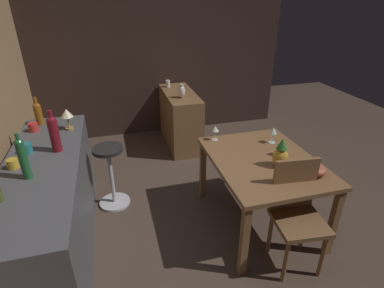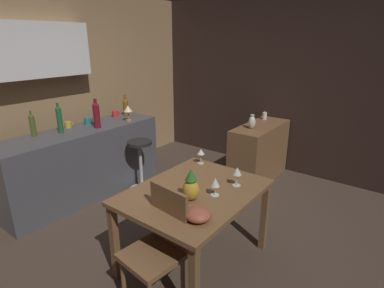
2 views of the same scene
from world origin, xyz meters
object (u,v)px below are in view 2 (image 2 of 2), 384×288
wine_bottle_ruby (96,114)px  cup_mustard (68,125)px  wine_bottle_olive (32,124)px  wine_bottle_green (59,119)px  bar_stool (141,165)px  wine_glass_right (201,152)px  vase_ceramic_ivory (252,122)px  pineapple_centerpiece (191,187)px  cup_teal (88,121)px  dining_table (194,199)px  fruit_bowl (198,214)px  wine_glass_left (215,183)px  sideboard_cabinet (259,152)px  cup_red (115,114)px  wine_bottle_amber (126,106)px  chair_near_window (159,245)px  wine_glass_center (237,172)px  pillar_candle_tall (265,116)px  counter_lamp (128,110)px

wine_bottle_ruby → cup_mustard: wine_bottle_ruby is taller
wine_bottle_olive → wine_bottle_green: 0.30m
bar_stool → wine_bottle_ruby: size_ratio=1.90×
wine_glass_right → vase_ceramic_ivory: 1.26m
pineapple_centerpiece → cup_teal: pineapple_centerpiece is taller
dining_table → fruit_bowl: size_ratio=6.31×
dining_table → cup_teal: size_ratio=10.02×
wine_glass_left → bar_stool: bearing=67.6°
dining_table → wine_bottle_green: 2.03m
wine_bottle_green → cup_mustard: (0.18, 0.14, -0.14)m
sideboard_cabinet → wine_bottle_ruby: size_ratio=2.94×
wine_bottle_olive → cup_red: (1.18, -0.01, -0.10)m
bar_stool → wine_bottle_amber: size_ratio=2.41×
cup_teal → bar_stool: bearing=-65.5°
chair_near_window → cup_red: bearing=57.0°
dining_table → wine_bottle_amber: size_ratio=4.16×
dining_table → wine_glass_center: size_ratio=6.99×
wine_glass_center → vase_ceramic_ivory: (1.48, 0.61, 0.04)m
cup_mustard → cup_teal: (0.25, -0.05, 0.00)m
chair_near_window → wine_glass_right: size_ratio=5.96×
chair_near_window → wine_glass_left: (0.55, -0.13, 0.34)m
wine_bottle_amber → cup_teal: 0.67m
cup_teal → cup_red: bearing=3.9°
wine_glass_center → cup_mustard: cup_mustard is taller
fruit_bowl → wine_bottle_ruby: (0.72, 2.12, 0.29)m
wine_bottle_ruby → cup_mustard: 0.40m
chair_near_window → wine_glass_right: chair_near_window is taller
bar_stool → wine_glass_left: (-0.66, -1.61, 0.48)m
sideboard_cabinet → cup_red: size_ratio=8.78×
wine_bottle_olive → wine_bottle_ruby: 0.73m
wine_glass_center → wine_bottle_ruby: 2.08m
wine_glass_right → wine_bottle_green: (-0.56, 1.68, 0.21)m
wine_bottle_ruby → pillar_candle_tall: 2.43m
pineapple_centerpiece → fruit_bowl: size_ratio=1.41×
chair_near_window → wine_glass_left: bearing=-13.6°
chair_near_window → wine_glass_left: chair_near_window is taller
fruit_bowl → cup_red: cup_red is taller
sideboard_cabinet → cup_red: bearing=122.5°
wine_glass_left → cup_mustard: size_ratio=1.34×
wine_bottle_amber → bar_stool: bearing=-119.1°
wine_glass_left → cup_red: cup_red is taller
chair_near_window → wine_bottle_olive: size_ratio=3.17×
dining_table → bar_stool: bearing=63.9°
wine_glass_right → fruit_bowl: bearing=-145.2°
pillar_candle_tall → fruit_bowl: bearing=-164.7°
dining_table → wine_glass_left: bearing=-80.6°
counter_lamp → vase_ceramic_ivory: (0.94, -1.40, -0.15)m
cup_mustard → cup_red: bearing=-1.7°
cup_red → vase_ceramic_ivory: vase_ceramic_ivory is taller
wine_bottle_ruby → vase_ceramic_ivory: 2.04m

